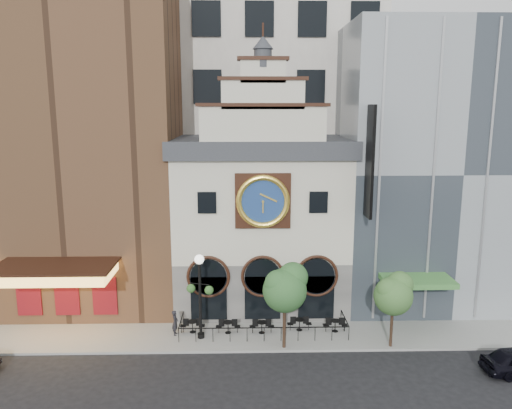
{
  "coord_description": "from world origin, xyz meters",
  "views": [
    {
      "loc": [
        -1.18,
        -27.6,
        14.55
      ],
      "look_at": [
        -0.39,
        6.0,
        7.9
      ],
      "focal_mm": 35.0,
      "sensor_mm": 36.0,
      "label": 1
    }
  ],
  "objects_px": {
    "bistro_3": "(299,324)",
    "tree_left": "(285,287)",
    "pedestrian": "(175,323)",
    "bistro_0": "(193,326)",
    "bistro_4": "(335,325)",
    "bistro_1": "(228,326)",
    "bistro_2": "(262,326)",
    "tree_right": "(394,293)",
    "lamppost": "(200,287)"
  },
  "relations": [
    {
      "from": "pedestrian",
      "to": "bistro_1",
      "type": "bearing_deg",
      "value": -87.49
    },
    {
      "from": "bistro_0",
      "to": "bistro_4",
      "type": "xyz_separation_m",
      "value": [
        9.25,
        -0.09,
        0.0
      ]
    },
    {
      "from": "bistro_1",
      "to": "pedestrian",
      "type": "bearing_deg",
      "value": -177.3
    },
    {
      "from": "pedestrian",
      "to": "bistro_0",
      "type": "bearing_deg",
      "value": -74.23
    },
    {
      "from": "bistro_3",
      "to": "lamppost",
      "type": "xyz_separation_m",
      "value": [
        -6.35,
        -0.93,
        2.92
      ]
    },
    {
      "from": "bistro_3",
      "to": "tree_left",
      "type": "xyz_separation_m",
      "value": [
        -1.14,
        -2.28,
        3.4
      ]
    },
    {
      "from": "pedestrian",
      "to": "lamppost",
      "type": "relative_size",
      "value": 0.3
    },
    {
      "from": "bistro_4",
      "to": "bistro_0",
      "type": "bearing_deg",
      "value": 179.47
    },
    {
      "from": "bistro_0",
      "to": "pedestrian",
      "type": "relative_size",
      "value": 0.97
    },
    {
      "from": "bistro_1",
      "to": "bistro_3",
      "type": "bearing_deg",
      "value": 3.61
    },
    {
      "from": "bistro_0",
      "to": "lamppost",
      "type": "bearing_deg",
      "value": -52.25
    },
    {
      "from": "bistro_1",
      "to": "tree_right",
      "type": "distance_m",
      "value": 10.64
    },
    {
      "from": "bistro_1",
      "to": "bistro_3",
      "type": "distance_m",
      "value": 4.66
    },
    {
      "from": "bistro_2",
      "to": "tree_right",
      "type": "bearing_deg",
      "value": -13.8
    },
    {
      "from": "bistro_0",
      "to": "bistro_2",
      "type": "xyz_separation_m",
      "value": [
        4.48,
        -0.2,
        0.0
      ]
    },
    {
      "from": "bistro_1",
      "to": "tree_left",
      "type": "bearing_deg",
      "value": -29.49
    },
    {
      "from": "bistro_3",
      "to": "pedestrian",
      "type": "relative_size",
      "value": 0.97
    },
    {
      "from": "pedestrian",
      "to": "bistro_2",
      "type": "bearing_deg",
      "value": -89.12
    },
    {
      "from": "bistro_0",
      "to": "bistro_3",
      "type": "height_order",
      "value": "same"
    },
    {
      "from": "bistro_4",
      "to": "tree_left",
      "type": "relative_size",
      "value": 0.3
    },
    {
      "from": "bistro_4",
      "to": "bistro_3",
      "type": "bearing_deg",
      "value": 174.24
    },
    {
      "from": "pedestrian",
      "to": "bistro_4",
      "type": "bearing_deg",
      "value": -88.96
    },
    {
      "from": "lamppost",
      "to": "tree_right",
      "type": "distance_m",
      "value": 11.8
    },
    {
      "from": "bistro_3",
      "to": "bistro_4",
      "type": "xyz_separation_m",
      "value": [
        2.3,
        -0.23,
        0.0
      ]
    },
    {
      "from": "bistro_1",
      "to": "bistro_2",
      "type": "height_order",
      "value": "same"
    },
    {
      "from": "bistro_0",
      "to": "pedestrian",
      "type": "distance_m",
      "value": 1.17
    },
    {
      "from": "bistro_3",
      "to": "lamppost",
      "type": "distance_m",
      "value": 7.05
    },
    {
      "from": "bistro_2",
      "to": "tree_left",
      "type": "distance_m",
      "value": 4.13
    },
    {
      "from": "bistro_0",
      "to": "pedestrian",
      "type": "xyz_separation_m",
      "value": [
        -1.07,
        -0.31,
        0.35
      ]
    },
    {
      "from": "bistro_3",
      "to": "lamppost",
      "type": "bearing_deg",
      "value": -171.69
    },
    {
      "from": "bistro_3",
      "to": "pedestrian",
      "type": "height_order",
      "value": "pedestrian"
    },
    {
      "from": "tree_right",
      "to": "tree_left",
      "type": "bearing_deg",
      "value": -179.99
    },
    {
      "from": "bistro_1",
      "to": "bistro_4",
      "type": "height_order",
      "value": "same"
    },
    {
      "from": "tree_right",
      "to": "lamppost",
      "type": "bearing_deg",
      "value": 173.42
    },
    {
      "from": "tree_right",
      "to": "bistro_3",
      "type": "bearing_deg",
      "value": 157.03
    },
    {
      "from": "bistro_3",
      "to": "tree_left",
      "type": "relative_size",
      "value": 0.3
    },
    {
      "from": "bistro_4",
      "to": "tree_left",
      "type": "height_order",
      "value": "tree_left"
    },
    {
      "from": "tree_left",
      "to": "bistro_3",
      "type": "bearing_deg",
      "value": 63.42
    },
    {
      "from": "bistro_2",
      "to": "lamppost",
      "type": "height_order",
      "value": "lamppost"
    },
    {
      "from": "pedestrian",
      "to": "tree_left",
      "type": "distance_m",
      "value": 7.74
    },
    {
      "from": "lamppost",
      "to": "tree_right",
      "type": "height_order",
      "value": "lamppost"
    },
    {
      "from": "bistro_0",
      "to": "tree_left",
      "type": "relative_size",
      "value": 0.3
    },
    {
      "from": "bistro_3",
      "to": "tree_right",
      "type": "height_order",
      "value": "tree_right"
    },
    {
      "from": "bistro_3",
      "to": "bistro_1",
      "type": "bearing_deg",
      "value": -176.39
    },
    {
      "from": "bistro_4",
      "to": "pedestrian",
      "type": "bearing_deg",
      "value": -178.78
    },
    {
      "from": "bistro_0",
      "to": "tree_left",
      "type": "bearing_deg",
      "value": -20.15
    },
    {
      "from": "bistro_4",
      "to": "lamppost",
      "type": "xyz_separation_m",
      "value": [
        -8.64,
        -0.69,
        2.92
      ]
    },
    {
      "from": "lamppost",
      "to": "tree_right",
      "type": "xyz_separation_m",
      "value": [
        11.72,
        -1.35,
        0.04
      ]
    },
    {
      "from": "bistro_2",
      "to": "bistro_3",
      "type": "bearing_deg",
      "value": 8.04
    },
    {
      "from": "bistro_3",
      "to": "tree_left",
      "type": "distance_m",
      "value": 4.25
    }
  ]
}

